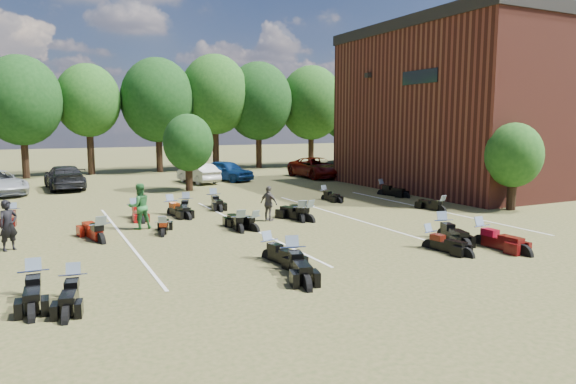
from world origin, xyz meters
TOP-DOWN VIEW (x-y plane):
  - ground at (0.00, 0.00)m, footprint 160.00×160.00m
  - car_3 at (-9.19, 19.83)m, footprint 2.54×5.56m
  - car_4 at (2.11, 19.88)m, footprint 3.55×4.88m
  - car_5 at (-0.23, 19.44)m, footprint 2.26×4.51m
  - car_6 at (9.31, 18.80)m, footprint 2.77×5.82m
  - car_7 at (11.10, 18.94)m, footprint 2.74×4.96m
  - person_black at (-11.82, 2.73)m, footprint 0.76×0.69m
  - person_green at (-7.14, 4.44)m, footprint 1.03×0.86m
  - person_grey at (-1.64, 3.72)m, footprint 0.75×0.99m
  - motorcycle_0 at (-11.07, -2.84)m, footprint 0.84×2.38m
  - motorcycle_1 at (-10.19, -3.45)m, footprint 1.06×2.26m
  - motorcycle_2 at (-4.18, -3.66)m, footprint 1.42×2.64m
  - motorcycle_3 at (-4.31, -2.21)m, footprint 1.11×2.31m
  - motorcycle_4 at (2.91, -2.32)m, footprint 1.46×2.58m
  - motorcycle_5 at (1.35, -3.37)m, footprint 0.99×2.18m
  - motorcycle_6 at (3.36, -3.78)m, footprint 0.87×2.49m
  - motorcycle_7 at (-8.89, 2.56)m, footprint 1.27×2.61m
  - motorcycle_8 at (-6.59, 2.69)m, footprint 1.20×2.09m
  - motorcycle_9 at (-3.66, 2.00)m, footprint 0.99×2.39m
  - motorcycle_10 at (-3.09, 1.96)m, footprint 1.30×2.26m
  - motorcycle_11 at (-0.17, 2.70)m, footprint 1.52×2.58m
  - motorcycle_12 at (-0.44, 2.86)m, footprint 1.34×2.56m
  - motorcycle_13 at (6.98, 2.13)m, footprint 0.87×2.11m
  - motorcycle_14 at (-11.89, 8.71)m, footprint 0.90×2.10m
  - motorcycle_15 at (-6.86, 7.32)m, footprint 0.77×2.21m
  - motorcycle_16 at (-4.29, 7.86)m, footprint 1.47×2.43m
  - motorcycle_17 at (-5.16, 7.32)m, footprint 1.22×2.45m
  - motorcycle_18 at (-2.58, 8.69)m, footprint 1.03×2.42m
  - motorcycle_19 at (3.87, 8.22)m, footprint 0.73×2.04m
  - motorcycle_20 at (8.01, 8.34)m, footprint 1.32×2.49m
  - brick_building at (22.00, 9.00)m, footprint 25.40×15.20m
  - tree_line at (-1.00, 29.00)m, footprint 56.00×6.00m
  - young_tree_near_building at (10.50, 1.00)m, footprint 2.80×2.80m
  - young_tree_midfield at (-2.00, 15.50)m, footprint 3.20×3.20m
  - parking_lines at (-3.00, 3.00)m, footprint 20.10×14.00m

SIDE VIEW (x-z plane):
  - ground at x=0.00m, z-range 0.00..0.00m
  - motorcycle_0 at x=-11.07m, z-range -0.66..0.66m
  - motorcycle_1 at x=-10.19m, z-range -0.61..0.61m
  - motorcycle_2 at x=-4.18m, z-range -0.70..0.70m
  - motorcycle_3 at x=-4.31m, z-range -0.62..0.62m
  - motorcycle_4 at x=2.91m, z-range -0.68..0.68m
  - motorcycle_5 at x=1.35m, z-range -0.59..0.59m
  - motorcycle_6 at x=3.36m, z-range -0.69..0.69m
  - motorcycle_7 at x=-8.89m, z-range -0.70..0.70m
  - motorcycle_8 at x=-6.59m, z-range -0.56..0.56m
  - motorcycle_9 at x=-3.66m, z-range -0.65..0.65m
  - motorcycle_10 at x=-3.09m, z-range -0.60..0.60m
  - motorcycle_11 at x=-0.17m, z-range -0.69..0.69m
  - motorcycle_12 at x=-0.44m, z-range -0.68..0.68m
  - motorcycle_13 at x=6.98m, z-range -0.57..0.57m
  - motorcycle_14 at x=-11.89m, z-range -0.57..0.57m
  - motorcycle_15 at x=-6.86m, z-range -0.61..0.61m
  - motorcycle_16 at x=-4.29m, z-range -0.65..0.65m
  - motorcycle_17 at x=-5.16m, z-range -0.65..0.65m
  - motorcycle_18 at x=-2.58m, z-range -0.65..0.65m
  - motorcycle_19 at x=3.87m, z-range -0.56..0.56m
  - motorcycle_20 at x=8.01m, z-range -0.66..0.66m
  - parking_lines at x=-3.00m, z-range 0.00..0.01m
  - car_7 at x=11.10m, z-range 0.00..1.36m
  - car_5 at x=-0.23m, z-range 0.00..1.42m
  - car_4 at x=2.11m, z-range 0.00..1.54m
  - person_grey at x=-1.64m, z-range 0.00..1.57m
  - car_3 at x=-9.19m, z-range 0.00..1.58m
  - car_6 at x=9.31m, z-range 0.00..1.60m
  - person_black at x=-11.82m, z-range 0.00..1.75m
  - person_green at x=-7.14m, z-range 0.00..1.89m
  - young_tree_near_building at x=10.50m, z-range 0.67..4.83m
  - young_tree_midfield at x=-2.00m, z-range 0.74..5.44m
  - brick_building at x=22.00m, z-range 0.01..10.71m
  - tree_line at x=-1.00m, z-range 1.42..11.20m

